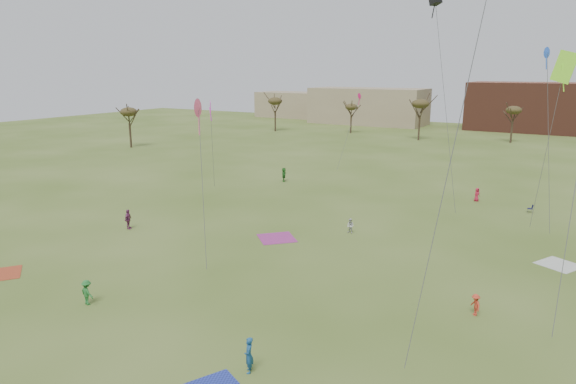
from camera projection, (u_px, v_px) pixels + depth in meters
The scene contains 17 objects.
ground at pixel (191, 314), 32.24m from camera, with size 260.00×260.00×0.00m, color #41591B.
flyer_near_center at pixel (87, 292), 33.38m from camera, with size 1.10×0.63×1.70m, color #246E2D.
flyer_near_right at pixel (249, 355), 25.86m from camera, with size 0.70×0.46×1.92m, color navy.
flyer_mid_b at pixel (475, 305), 31.94m from camera, with size 0.92×0.53×1.42m, color red.
spectator_mid_d at pixel (128, 219), 49.26m from camera, with size 1.14×0.48×1.95m, color #84376B.
spectator_mid_e at pixel (350, 226), 48.01m from camera, with size 0.69×0.54×1.43m, color silver.
flyer_far_a at pixel (284, 175), 70.24m from camera, with size 1.79×0.57×1.93m, color #2A7527.
flyer_far_b at pixel (477, 195), 59.72m from camera, with size 0.78×0.51×1.60m, color #B81F3A.
blanket_red at pixel (0, 274), 38.48m from camera, with size 2.87×2.87×0.03m, color #B14223.
blanket_cream at pixel (559, 265), 40.36m from camera, with size 2.78×2.78×0.03m, color silver.
blanket_plum at pixel (277, 238), 46.73m from camera, with size 3.18×3.18×0.03m, color #A33286.
camp_chair_right at pixel (530, 210), 55.11m from camera, with size 0.65×0.62×0.87m.
kites_aloft at pixel (374, 44), 44.14m from camera, with size 67.07×57.86×22.51m.
tree_line at pixel (454, 112), 97.99m from camera, with size 117.44×49.32×8.91m.
building_tan at pixel (368, 106), 144.46m from camera, with size 32.00×14.00×10.00m, color #937F60.
building_brick at pixel (524, 107), 128.44m from camera, with size 26.00×16.00×12.00m, color brown.
building_tan_west at pixel (290, 105), 165.50m from camera, with size 20.00×12.00×8.00m, color #937F60.
Camera 1 is at (20.43, -22.16, 15.12)m, focal length 31.67 mm.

